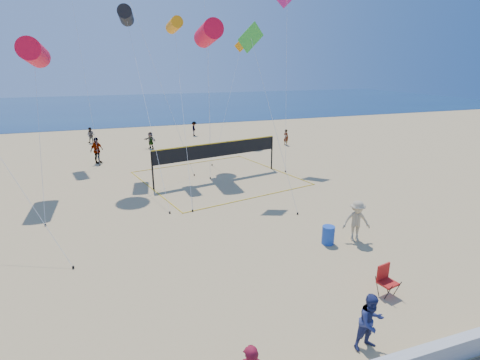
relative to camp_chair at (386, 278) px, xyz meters
name	(u,v)px	position (x,y,z in m)	size (l,w,h in m)	color
ground	(257,321)	(-4.39, 0.11, -0.57)	(120.00, 120.00, 0.00)	tan
ocean	(128,105)	(-4.39, 62.11, -0.56)	(140.00, 50.00, 0.03)	navy
bystander_a	(371,322)	(-2.03, -1.84, 0.22)	(0.77, 0.60, 1.58)	navy
bystander_b	(357,221)	(1.45, 3.58, 0.31)	(1.14, 0.66, 1.77)	tan
far_person_0	(97,150)	(-8.97, 20.90, 0.40)	(1.14, 0.48, 1.95)	gray
far_person_1	(151,140)	(-4.61, 24.67, 0.16)	(1.36, 0.43, 1.47)	gray
far_person_2	(286,137)	(7.28, 22.14, 0.15)	(0.53, 0.35, 1.45)	gray
far_person_3	(91,135)	(-9.62, 28.98, 0.16)	(0.72, 0.56, 1.47)	gray
far_person_4	(194,129)	(0.38, 29.58, 0.15)	(0.94, 0.54, 1.46)	gray
camp_chair	(386,278)	(0.00, 0.00, 0.00)	(0.64, 0.76, 1.13)	#B41814
trash_barrel	(328,235)	(0.21, 3.70, -0.19)	(0.51, 0.51, 0.77)	#1A44AB
volleyball_net	(217,154)	(-1.53, 14.15, 1.05)	(10.61, 10.50, 2.38)	black
kite_0	(34,53)	(-11.34, 15.30, 7.13)	(1.29, 7.28, 8.51)	red
kite_1	(126,16)	(-6.20, 18.63, 9.53)	(1.35, 10.67, 10.70)	black
kite_2	(174,25)	(-3.44, 16.76, 8.88)	(1.37, 8.70, 9.95)	orange
kite_4	(253,46)	(-0.21, 11.41, 7.47)	(1.63, 4.98, 9.32)	green
kite_5	(287,2)	(4.61, 17.40, 10.70)	(2.37, 3.92, 12.79)	#D42173
kite_9	(240,53)	(3.66, 24.68, 7.50)	(4.66, 5.00, 9.47)	orange
kite_10	(208,33)	(-1.20, 16.96, 8.46)	(1.53, 4.33, 9.89)	red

